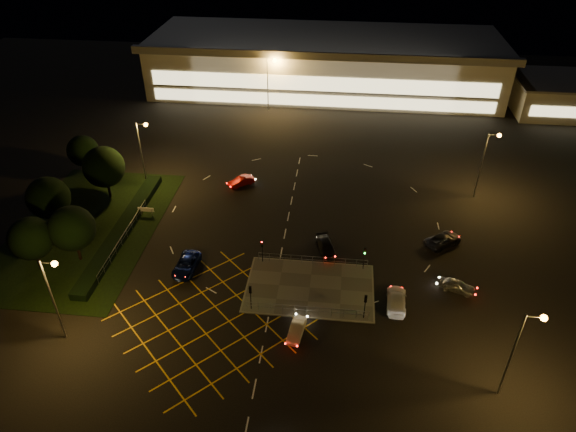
# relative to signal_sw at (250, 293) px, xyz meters

# --- Properties ---
(ground) EXTENTS (180.00, 180.00, 0.00)m
(ground) POSITION_rel_signal_sw_xyz_m (4.00, 5.99, -2.37)
(ground) COLOR black
(ground) RESTS_ON ground
(pedestrian_island) EXTENTS (14.00, 9.00, 0.12)m
(pedestrian_island) POSITION_rel_signal_sw_xyz_m (6.00, 3.99, -2.31)
(pedestrian_island) COLOR #4C4944
(pedestrian_island) RESTS_ON ground
(grass_verge) EXTENTS (18.00, 30.00, 0.08)m
(grass_verge) POSITION_rel_signal_sw_xyz_m (-24.00, 11.99, -2.33)
(grass_verge) COLOR black
(grass_verge) RESTS_ON ground
(hedge) EXTENTS (2.00, 26.00, 1.00)m
(hedge) POSITION_rel_signal_sw_xyz_m (-19.00, 11.99, -1.87)
(hedge) COLOR black
(hedge) RESTS_ON ground
(supermarket) EXTENTS (72.00, 26.50, 10.50)m
(supermarket) POSITION_rel_signal_sw_xyz_m (4.00, 67.95, 2.95)
(supermarket) COLOR beige
(supermarket) RESTS_ON ground
(retail_unit_a) EXTENTS (18.80, 14.80, 6.35)m
(retail_unit_a) POSITION_rel_signal_sw_xyz_m (50.00, 59.97, 0.85)
(retail_unit_a) COLOR beige
(retail_unit_a) RESTS_ON ground
(streetlight_sw) EXTENTS (1.78, 0.56, 10.03)m
(streetlight_sw) POSITION_rel_signal_sw_xyz_m (-17.56, -6.01, 4.20)
(streetlight_sw) COLOR slate
(streetlight_sw) RESTS_ON ground
(streetlight_se) EXTENTS (1.78, 0.56, 10.03)m
(streetlight_se) POSITION_rel_signal_sw_xyz_m (24.44, -8.01, 4.20)
(streetlight_se) COLOR slate
(streetlight_se) RESTS_ON ground
(streetlight_nw) EXTENTS (1.78, 0.56, 10.03)m
(streetlight_nw) POSITION_rel_signal_sw_xyz_m (-19.56, 23.99, 4.20)
(streetlight_nw) COLOR slate
(streetlight_nw) RESTS_ON ground
(streetlight_ne) EXTENTS (1.78, 0.56, 10.03)m
(streetlight_ne) POSITION_rel_signal_sw_xyz_m (28.44, 25.99, 4.20)
(streetlight_ne) COLOR slate
(streetlight_ne) RESTS_ON ground
(streetlight_far_left) EXTENTS (1.78, 0.56, 10.03)m
(streetlight_far_left) POSITION_rel_signal_sw_xyz_m (-5.56, 53.99, 4.20)
(streetlight_far_left) COLOR slate
(streetlight_far_left) RESTS_ON ground
(streetlight_far_right) EXTENTS (1.78, 0.56, 10.03)m
(streetlight_far_right) POSITION_rel_signal_sw_xyz_m (34.44, 55.99, 4.20)
(streetlight_far_right) COLOR slate
(streetlight_far_right) RESTS_ON ground
(signal_sw) EXTENTS (0.28, 0.30, 3.15)m
(signal_sw) POSITION_rel_signal_sw_xyz_m (0.00, 0.00, 0.00)
(signal_sw) COLOR black
(signal_sw) RESTS_ON pedestrian_island
(signal_se) EXTENTS (0.28, 0.30, 3.15)m
(signal_se) POSITION_rel_signal_sw_xyz_m (12.00, 0.00, 0.00)
(signal_se) COLOR black
(signal_se) RESTS_ON pedestrian_island
(signal_nw) EXTENTS (0.28, 0.30, 3.15)m
(signal_nw) POSITION_rel_signal_sw_xyz_m (0.00, 7.99, 0.00)
(signal_nw) COLOR black
(signal_nw) RESTS_ON pedestrian_island
(signal_ne) EXTENTS (0.28, 0.30, 3.15)m
(signal_ne) POSITION_rel_signal_sw_xyz_m (12.00, 7.99, 0.00)
(signal_ne) COLOR black
(signal_ne) RESTS_ON pedestrian_island
(tree_a) EXTENTS (5.04, 5.04, 6.86)m
(tree_a) POSITION_rel_signal_sw_xyz_m (-26.00, 3.99, 1.97)
(tree_a) COLOR black
(tree_a) RESTS_ON ground
(tree_b) EXTENTS (5.40, 5.40, 7.35)m
(tree_b) POSITION_rel_signal_sw_xyz_m (-28.00, 11.99, 2.28)
(tree_b) COLOR black
(tree_b) RESTS_ON ground
(tree_c) EXTENTS (5.76, 5.76, 7.84)m
(tree_c) POSITION_rel_signal_sw_xyz_m (-24.00, 19.99, 2.59)
(tree_c) COLOR black
(tree_c) RESTS_ON ground
(tree_d) EXTENTS (4.68, 4.68, 6.37)m
(tree_d) POSITION_rel_signal_sw_xyz_m (-30.00, 25.99, 1.65)
(tree_d) COLOR black
(tree_d) RESTS_ON ground
(tree_e) EXTENTS (5.40, 5.40, 7.35)m
(tree_e) POSITION_rel_signal_sw_xyz_m (-22.00, 5.99, 2.28)
(tree_e) COLOR black
(tree_e) RESTS_ON ground
(car_queue_white) EXTENTS (1.86, 3.87, 1.23)m
(car_queue_white) POSITION_rel_signal_sw_xyz_m (5.19, -3.01, -1.75)
(car_queue_white) COLOR #B9B9B9
(car_queue_white) RESTS_ON ground
(car_left_blue) EXTENTS (2.62, 5.26, 1.43)m
(car_left_blue) POSITION_rel_signal_sw_xyz_m (-8.70, 5.65, -1.65)
(car_left_blue) COLOR #0C174A
(car_left_blue) RESTS_ON ground
(car_far_dkgrey) EXTENTS (3.10, 4.87, 1.31)m
(car_far_dkgrey) POSITION_rel_signal_sw_xyz_m (7.46, 10.99, -1.71)
(car_far_dkgrey) COLOR black
(car_far_dkgrey) RESTS_ON ground
(car_right_silver) EXTENTS (4.25, 2.83, 1.34)m
(car_right_silver) POSITION_rel_signal_sw_xyz_m (22.37, 5.54, -1.70)
(car_right_silver) COLOR #AEB0B5
(car_right_silver) RESTS_ON ground
(car_circ_red) EXTENTS (3.98, 3.61, 1.32)m
(car_circ_red) POSITION_rel_signal_sw_xyz_m (-5.92, 25.42, -1.71)
(car_circ_red) COLOR maroon
(car_circ_red) RESTS_ON ground
(car_east_grey) EXTENTS (5.38, 4.92, 1.40)m
(car_east_grey) POSITION_rel_signal_sw_xyz_m (22.01, 14.06, -1.67)
(car_east_grey) COLOR black
(car_east_grey) RESTS_ON ground
(car_approach_white) EXTENTS (2.34, 5.13, 1.46)m
(car_approach_white) POSITION_rel_signal_sw_xyz_m (15.50, 2.39, -1.64)
(car_approach_white) COLOR #B8B8B8
(car_approach_white) RESTS_ON ground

